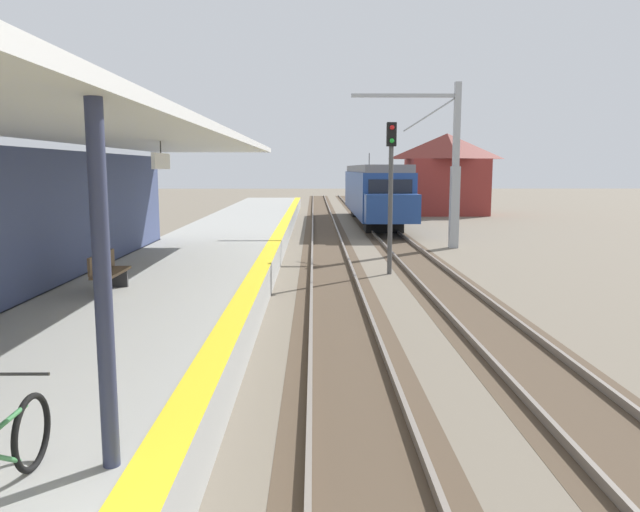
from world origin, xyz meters
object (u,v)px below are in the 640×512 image
bicycle_beside_commuter (1,458)px  platform_bench (108,271)px  rail_signal_post (391,182)px  catenary_pylon_far_side (449,170)px  approaching_train (374,191)px  distant_trackside_house (446,172)px

bicycle_beside_commuter → platform_bench: (-2.03, 8.80, 0.08)m
rail_signal_post → catenary_pylon_far_side: size_ratio=0.69×
approaching_train → platform_bench: 28.91m
bicycle_beside_commuter → platform_bench: bearing=103.0°
bicycle_beside_commuter → approaching_train: bearing=79.6°
distant_trackside_house → approaching_train: bearing=-129.2°
rail_signal_post → bicycle_beside_commuter: bearing=-107.8°
bicycle_beside_commuter → rail_signal_post: (5.23, 16.31, 1.90)m
approaching_train → bicycle_beside_commuter: bearing=-100.4°
platform_bench → rail_signal_post: bearing=45.9°
catenary_pylon_far_side → platform_bench: size_ratio=4.69×
approaching_train → rail_signal_post: size_ratio=3.77×
catenary_pylon_far_side → distant_trackside_house: catenary_pylon_far_side is taller
catenary_pylon_far_side → bicycle_beside_commuter: bearing=-110.5°
bicycle_beside_commuter → rail_signal_post: rail_signal_post is taller
bicycle_beside_commuter → platform_bench: 9.03m
rail_signal_post → distant_trackside_house: bearing=74.2°
catenary_pylon_far_side → distant_trackside_house: 21.39m
rail_signal_post → platform_bench: size_ratio=3.25×
catenary_pylon_far_side → distant_trackside_house: bearing=78.2°
approaching_train → catenary_pylon_far_side: 13.19m
catenary_pylon_far_side → platform_bench: 18.32m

